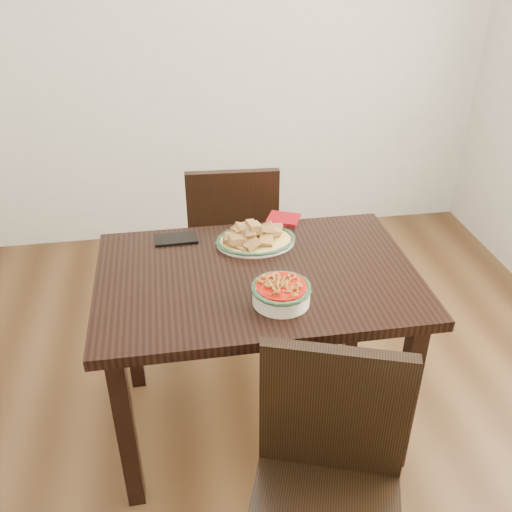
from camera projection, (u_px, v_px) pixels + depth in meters
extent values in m
plane|color=#3D2613|center=(248.00, 426.00, 2.42)|extent=(3.50, 3.50, 0.00)
cube|color=beige|center=(200.00, 28.00, 3.21)|extent=(3.50, 0.10, 2.60)
cube|color=black|center=(257.00, 278.00, 2.07)|extent=(1.16, 0.77, 0.04)
cube|color=black|center=(126.00, 432.00, 1.94)|extent=(0.06, 0.06, 0.71)
cube|color=black|center=(406.00, 397.00, 2.07)|extent=(0.06, 0.06, 0.71)
cube|color=black|center=(131.00, 322.00, 2.46)|extent=(0.06, 0.06, 0.71)
cube|color=black|center=(354.00, 299.00, 2.59)|extent=(0.06, 0.06, 0.71)
cube|color=black|center=(232.00, 241.00, 2.90)|extent=(0.44, 0.44, 0.04)
cube|color=black|center=(261.00, 259.00, 3.18)|extent=(0.04, 0.04, 0.41)
cube|color=black|center=(200.00, 262.00, 3.15)|extent=(0.04, 0.04, 0.41)
cube|color=black|center=(268.00, 294.00, 2.89)|extent=(0.04, 0.04, 0.41)
cube|color=black|center=(201.00, 298.00, 2.86)|extent=(0.04, 0.04, 0.41)
cube|color=black|center=(233.00, 216.00, 2.62)|extent=(0.42, 0.06, 0.44)
cube|color=black|center=(271.00, 509.00, 1.85)|extent=(0.04, 0.04, 0.41)
cube|color=black|center=(334.00, 410.00, 1.60)|extent=(0.41, 0.18, 0.44)
ellipsoid|color=beige|center=(256.00, 241.00, 2.24)|extent=(0.31, 0.23, 0.02)
ellipsoid|color=gold|center=(256.00, 240.00, 2.24)|extent=(0.29, 0.22, 0.01)
torus|color=#183521|center=(256.00, 240.00, 2.23)|extent=(0.24, 0.24, 0.01)
cylinder|color=beige|center=(281.00, 294.00, 1.89)|extent=(0.19, 0.19, 0.06)
torus|color=#18361C|center=(281.00, 288.00, 1.88)|extent=(0.20, 0.20, 0.02)
cylinder|color=#950F06|center=(281.00, 287.00, 1.88)|extent=(0.17, 0.17, 0.01)
cube|color=black|center=(176.00, 239.00, 2.26)|extent=(0.17, 0.09, 0.01)
cube|color=maroon|center=(283.00, 219.00, 2.41)|extent=(0.16, 0.15, 0.01)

